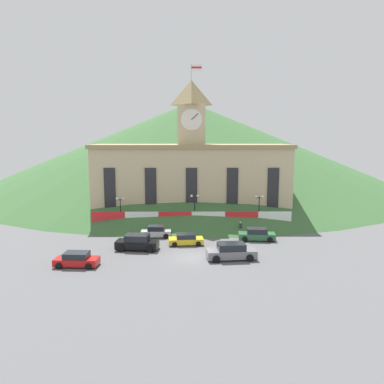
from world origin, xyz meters
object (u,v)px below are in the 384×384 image
object	(u,v)px
car_black_suv	(137,243)
car_red_sedan	(77,260)
car_yellow_coupe	(186,239)
car_green_wagon	(257,235)
pedestrian	(240,227)
car_silver_hatch	(156,232)
street_lamp_center	(120,205)
car_gray_pickup	(231,252)
street_lamp_left	(259,204)
street_lamp_far_left	(195,204)

from	to	relation	value
car_black_suv	car_red_sedan	distance (m)	7.79
car_yellow_coupe	car_green_wagon	bearing A→B (deg)	-172.97
pedestrian	car_silver_hatch	bearing A→B (deg)	-113.76
car_yellow_coupe	pedestrian	bearing A→B (deg)	-150.48
street_lamp_center	car_gray_pickup	xyz separation A→B (m)	(14.48, -14.28, -2.47)
street_lamp_left	car_silver_hatch	bearing A→B (deg)	-160.19
car_red_sedan	pedestrian	xyz separation A→B (m)	(18.44, 12.69, 0.26)
street_lamp_left	car_red_sedan	distance (m)	27.25
street_lamp_left	car_yellow_coupe	distance (m)	13.96
street_lamp_far_left	car_black_suv	xyz separation A→B (m)	(-6.87, -10.77, -2.69)
car_black_suv	pedestrian	world-z (taller)	car_black_suv
street_lamp_far_left	car_gray_pickup	world-z (taller)	street_lamp_far_left
street_lamp_left	car_green_wagon	xyz separation A→B (m)	(-1.50, -6.82, -2.74)
car_black_suv	pedestrian	distance (m)	14.84
pedestrian	car_green_wagon	bearing A→B (deg)	-3.43
car_black_suv	street_lamp_center	bearing A→B (deg)	-64.37
car_silver_hatch	car_yellow_coupe	distance (m)	5.28
car_gray_pickup	car_green_wagon	distance (m)	8.51
car_gray_pickup	car_yellow_coupe	distance (m)	7.44
car_gray_pickup	pedestrian	distance (m)	10.87
car_gray_pickup	car_silver_hatch	size ratio (longest dim) A/B	1.38
car_gray_pickup	pedestrian	size ratio (longest dim) A/B	3.21
car_red_sedan	car_yellow_coupe	world-z (taller)	car_red_sedan
street_lamp_left	car_red_sedan	world-z (taller)	street_lamp_left
street_lamp_far_left	car_gray_pickup	distance (m)	15.01
street_lamp_far_left	car_yellow_coupe	size ratio (longest dim) A/B	1.11
street_lamp_far_left	pedestrian	world-z (taller)	street_lamp_far_left
street_lamp_left	car_gray_pickup	bearing A→B (deg)	-111.38
street_lamp_left	car_black_suv	xyz separation A→B (m)	(-16.20, -10.77, -2.62)
pedestrian	street_lamp_left	bearing A→B (deg)	107.92
street_lamp_center	street_lamp_far_left	bearing A→B (deg)	-0.00
street_lamp_center	car_yellow_coupe	bearing A→B (deg)	-42.42
street_lamp_left	car_black_suv	distance (m)	19.63
street_lamp_center	street_lamp_left	xyz separation A→B (m)	(20.07, -0.00, 0.18)
car_silver_hatch	street_lamp_center	bearing A→B (deg)	-44.62
street_lamp_left	pedestrian	xyz separation A→B (m)	(-3.17, -3.69, -2.53)
street_lamp_left	car_silver_hatch	xyz separation A→B (m)	(-14.48, -5.21, -2.76)
street_lamp_far_left	street_lamp_left	distance (m)	9.33
car_silver_hatch	car_red_sedan	world-z (taller)	car_silver_hatch
street_lamp_center	street_lamp_left	distance (m)	20.07
street_lamp_far_left	car_gray_pickup	size ratio (longest dim) A/B	0.88
car_yellow_coupe	pedestrian	size ratio (longest dim) A/B	2.54
car_black_suv	car_silver_hatch	world-z (taller)	car_black_suv
car_yellow_coupe	pedestrian	distance (m)	8.92
car_gray_pickup	car_green_wagon	xyz separation A→B (m)	(4.09, 7.46, -0.09)
car_green_wagon	car_red_sedan	size ratio (longest dim) A/B	1.05
street_lamp_far_left	car_black_suv	size ratio (longest dim) A/B	0.95
street_lamp_left	car_black_suv	size ratio (longest dim) A/B	0.93
car_silver_hatch	car_gray_pickup	bearing A→B (deg)	132.82
car_green_wagon	car_silver_hatch	bearing A→B (deg)	-2.45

